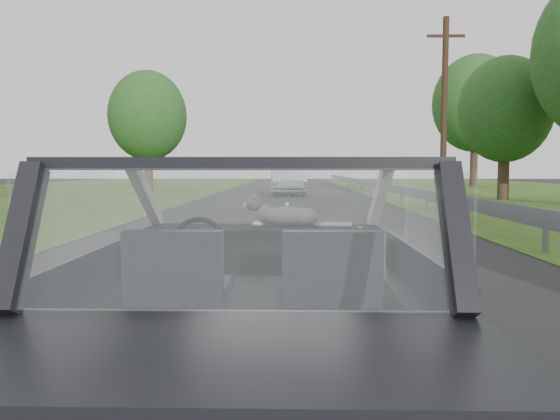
{
  "coord_description": "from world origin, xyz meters",
  "views": [
    {
      "loc": [
        0.2,
        -3.1,
        1.4
      ],
      "look_at": [
        0.12,
        0.54,
        1.12
      ],
      "focal_mm": 35.0,
      "sensor_mm": 36.0,
      "label": 1
    }
  ],
  "objects_px": {
    "other_car": "(287,180)",
    "highway_sign": "(444,170)",
    "subject_car": "(258,286)",
    "utility_pole": "(444,112)",
    "cat": "(288,215)"
  },
  "relations": [
    {
      "from": "cat",
      "to": "highway_sign",
      "type": "relative_size",
      "value": 0.2
    },
    {
      "from": "utility_pole",
      "to": "highway_sign",
      "type": "bearing_deg",
      "value": 74.09
    },
    {
      "from": "subject_car",
      "to": "utility_pole",
      "type": "xyz_separation_m",
      "value": [
        5.92,
        17.79,
        2.79
      ]
    },
    {
      "from": "highway_sign",
      "to": "utility_pole",
      "type": "xyz_separation_m",
      "value": [
        -1.47,
        -5.17,
        2.2
      ]
    },
    {
      "from": "highway_sign",
      "to": "utility_pole",
      "type": "bearing_deg",
      "value": -81.81
    },
    {
      "from": "cat",
      "to": "highway_sign",
      "type": "xyz_separation_m",
      "value": [
        7.22,
        22.31,
        0.24
      ]
    },
    {
      "from": "other_car",
      "to": "subject_car",
      "type": "bearing_deg",
      "value": -93.6
    },
    {
      "from": "utility_pole",
      "to": "cat",
      "type": "bearing_deg",
      "value": -108.55
    },
    {
      "from": "subject_car",
      "to": "utility_pole",
      "type": "relative_size",
      "value": 0.57
    },
    {
      "from": "other_car",
      "to": "cat",
      "type": "bearing_deg",
      "value": -93.2
    },
    {
      "from": "other_car",
      "to": "highway_sign",
      "type": "height_order",
      "value": "highway_sign"
    },
    {
      "from": "highway_sign",
      "to": "subject_car",
      "type": "bearing_deg",
      "value": -83.75
    },
    {
      "from": "subject_car",
      "to": "highway_sign",
      "type": "relative_size",
      "value": 1.52
    },
    {
      "from": "other_car",
      "to": "utility_pole",
      "type": "distance_m",
      "value": 10.06
    },
    {
      "from": "subject_car",
      "to": "cat",
      "type": "relative_size",
      "value": 7.5
    }
  ]
}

